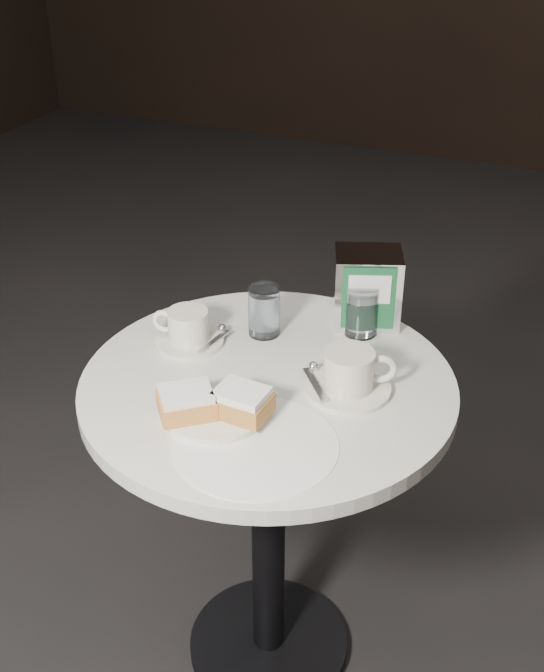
{
  "coord_description": "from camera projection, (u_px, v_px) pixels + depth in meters",
  "views": [
    {
      "loc": [
        0.5,
        -1.19,
        1.62
      ],
      "look_at": [
        0.0,
        0.02,
        0.83
      ],
      "focal_mm": 45.0,
      "sensor_mm": 36.0,
      "label": 1
    }
  ],
  "objects": [
    {
      "name": "cafe_table",
      "position": [
        268.0,
        463.0,
        1.66
      ],
      "size": [
        0.7,
        0.7,
        0.74
      ],
      "color": "black",
      "rests_on": "ground"
    },
    {
      "name": "sugar_spill",
      "position": [
        256.0,
        445.0,
        1.39
      ],
      "size": [
        0.32,
        0.32,
        0.0
      ],
      "primitive_type": "cylinder",
      "rotation": [
        0.0,
        0.0,
        -0.16
      ],
      "color": "white",
      "rests_on": "cafe_table"
    },
    {
      "name": "coffee_cup_right",
      "position": [
        350.0,
        374.0,
        1.51
      ],
      "size": [
        0.21,
        0.21,
        0.08
      ],
      "rotation": [
        0.0,
        0.0,
        0.41
      ],
      "color": "silver",
      "rests_on": "cafe_table"
    },
    {
      "name": "coffee_cup_left",
      "position": [
        188.0,
        329.0,
        1.66
      ],
      "size": [
        0.15,
        0.15,
        0.07
      ],
      "rotation": [
        0.0,
        0.0,
        0.1
      ],
      "color": "beige",
      "rests_on": "cafe_table"
    },
    {
      "name": "ground",
      "position": [
        269.0,
        647.0,
        1.94
      ],
      "size": [
        7.0,
        7.0,
        0.0
      ],
      "primitive_type": "plane",
      "color": "black",
      "rests_on": "ground"
    },
    {
      "name": "beignet_plate",
      "position": [
        214.0,
        405.0,
        1.45
      ],
      "size": [
        0.24,
        0.24,
        0.06
      ],
      "rotation": [
        0.0,
        0.0,
        0.36
      ],
      "color": "silver",
      "rests_on": "cafe_table"
    },
    {
      "name": "water_glass_right",
      "position": [
        362.0,
        310.0,
        1.68
      ],
      "size": [
        0.08,
        0.08,
        0.11
      ],
      "rotation": [
        0.0,
        0.0,
        -0.15
      ],
      "color": "white",
      "rests_on": "cafe_table"
    },
    {
      "name": "napkin_dispenser",
      "position": [
        367.0,
        288.0,
        1.71
      ],
      "size": [
        0.16,
        0.15,
        0.16
      ],
      "rotation": [
        0.0,
        0.0,
        0.35
      ],
      "color": "white",
      "rests_on": "cafe_table"
    },
    {
      "name": "water_glass_left",
      "position": [
        264.0,
        312.0,
        1.68
      ],
      "size": [
        0.07,
        0.07,
        0.1
      ],
      "rotation": [
        0.0,
        0.0,
        0.06
      ],
      "color": "white",
      "rests_on": "cafe_table"
    }
  ]
}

